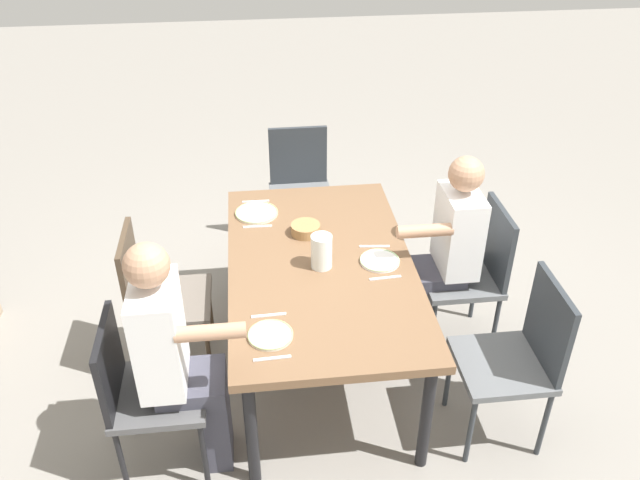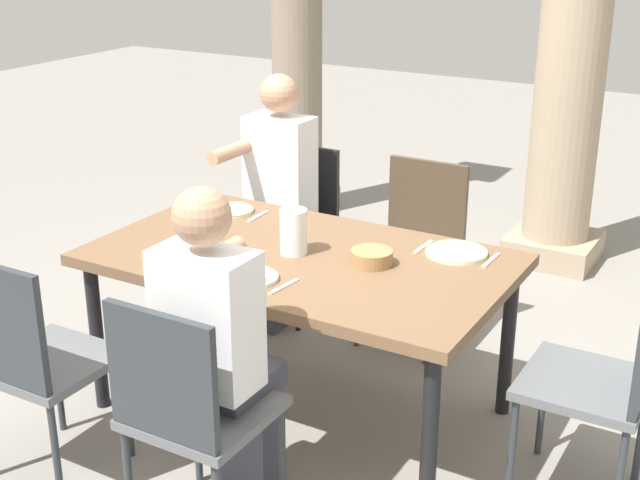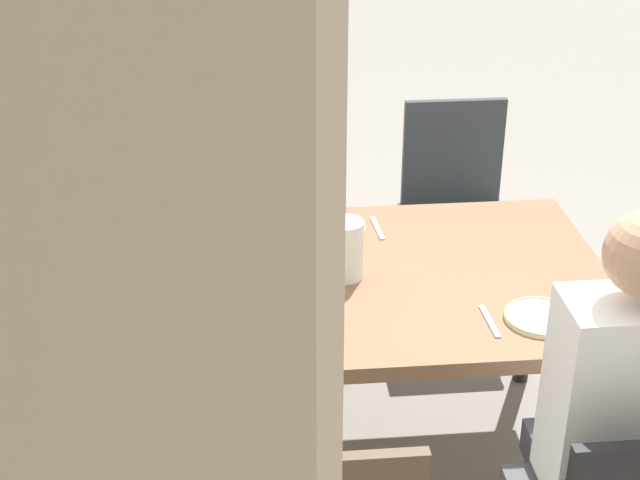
% 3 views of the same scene
% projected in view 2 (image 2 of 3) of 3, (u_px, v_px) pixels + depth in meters
% --- Properties ---
extents(ground_plane, '(16.00, 16.00, 0.00)m').
position_uv_depth(ground_plane, '(301.00, 408.00, 3.88)').
color(ground_plane, gray).
extents(dining_table, '(1.72, 1.00, 0.73)m').
position_uv_depth(dining_table, '(300.00, 269.00, 3.64)').
color(dining_table, brown).
rests_on(dining_table, ground).
extents(chair_west_north, '(0.44, 0.44, 0.88)m').
position_uv_depth(chair_west_north, '(293.00, 216.00, 4.72)').
color(chair_west_north, '#4F4F50').
rests_on(chair_west_north, ground).
extents(chair_west_south, '(0.44, 0.44, 0.93)m').
position_uv_depth(chair_west_south, '(31.00, 354.00, 3.22)').
color(chair_west_south, '#5B5E61').
rests_on(chair_west_south, ground).
extents(chair_mid_north, '(0.44, 0.44, 0.90)m').
position_uv_depth(chair_mid_north, '(416.00, 240.00, 4.38)').
color(chair_mid_north, '#6A6158').
rests_on(chair_mid_north, ground).
extents(chair_mid_south, '(0.44, 0.44, 0.93)m').
position_uv_depth(chair_mid_south, '(188.00, 406.00, 2.88)').
color(chair_mid_south, '#5B5E61').
rests_on(chair_mid_south, ground).
extents(chair_head_east, '(0.44, 0.44, 0.92)m').
position_uv_depth(chair_head_east, '(610.00, 373.00, 3.09)').
color(chair_head_east, '#5B5E61').
rests_on(chair_head_east, ground).
extents(diner_woman_green, '(0.35, 0.49, 1.31)m').
position_uv_depth(diner_woman_green, '(273.00, 194.00, 4.51)').
color(diner_woman_green, '#3F3F4C').
rests_on(diner_woman_green, ground).
extents(diner_man_white, '(0.35, 0.49, 1.26)m').
position_uv_depth(diner_man_white, '(220.00, 346.00, 2.99)').
color(diner_man_white, '#3F3F4C').
rests_on(diner_man_white, ground).
extents(stone_column_near, '(0.45, 0.45, 2.91)m').
position_uv_depth(stone_column_near, '(297.00, 10.00, 5.90)').
color(stone_column_near, gray).
rests_on(stone_column_near, ground).
extents(stone_column_centre, '(0.53, 0.53, 3.05)m').
position_uv_depth(stone_column_centre, '(576.00, 16.00, 5.00)').
color(stone_column_centre, tan).
rests_on(stone_column_centre, ground).
extents(plate_0, '(0.21, 0.21, 0.02)m').
position_uv_depth(plate_0, '(231.00, 210.00, 4.12)').
color(plate_0, silver).
rests_on(plate_0, dining_table).
extents(fork_0, '(0.02, 0.17, 0.01)m').
position_uv_depth(fork_0, '(206.00, 206.00, 4.19)').
color(fork_0, silver).
rests_on(fork_0, dining_table).
extents(spoon_0, '(0.02, 0.17, 0.01)m').
position_uv_depth(spoon_0, '(258.00, 216.00, 4.05)').
color(spoon_0, silver).
rests_on(spoon_0, dining_table).
extents(plate_1, '(0.22, 0.22, 0.02)m').
position_uv_depth(plate_1, '(251.00, 277.00, 3.37)').
color(plate_1, white).
rests_on(plate_1, dining_table).
extents(fork_1, '(0.03, 0.17, 0.01)m').
position_uv_depth(fork_1, '(219.00, 271.00, 3.44)').
color(fork_1, silver).
rests_on(fork_1, dining_table).
extents(spoon_1, '(0.03, 0.17, 0.01)m').
position_uv_depth(spoon_1, '(284.00, 287.00, 3.30)').
color(spoon_1, silver).
rests_on(spoon_1, dining_table).
extents(plate_2, '(0.26, 0.26, 0.02)m').
position_uv_depth(plate_2, '(457.00, 252.00, 3.62)').
color(plate_2, silver).
rests_on(plate_2, dining_table).
extents(fork_2, '(0.02, 0.17, 0.01)m').
position_uv_depth(fork_2, '(423.00, 247.00, 3.69)').
color(fork_2, silver).
rests_on(fork_2, dining_table).
extents(spoon_2, '(0.02, 0.17, 0.01)m').
position_uv_depth(spoon_2, '(491.00, 260.00, 3.55)').
color(spoon_2, silver).
rests_on(spoon_2, dining_table).
extents(water_pitcher, '(0.11, 0.11, 0.19)m').
position_uv_depth(water_pitcher, '(294.00, 234.00, 3.60)').
color(water_pitcher, white).
rests_on(water_pitcher, dining_table).
extents(bread_basket, '(0.17, 0.17, 0.06)m').
position_uv_depth(bread_basket, '(372.00, 257.00, 3.51)').
color(bread_basket, '#9E7547').
rests_on(bread_basket, dining_table).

